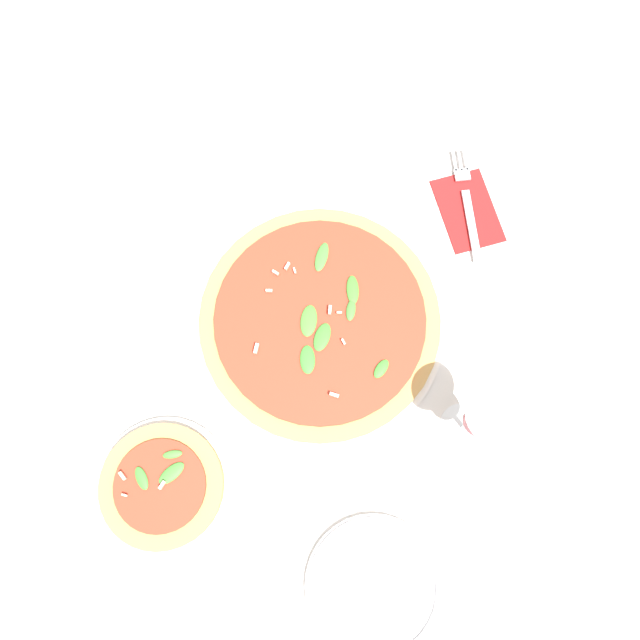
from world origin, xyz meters
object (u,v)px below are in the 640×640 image
Objects in this scene: fork at (468,205)px; side_plate_white at (374,586)px; pizza_personal_side at (163,486)px; wine_glass at (486,418)px; pizza_arugula_main at (320,322)px.

side_plate_white reaches higher than fork.
pizza_personal_side is 0.44m from wine_glass.
side_plate_white is (-0.36, 0.07, -0.01)m from pizza_arugula_main.
pizza_personal_side is 1.05× the size of wine_glass.
wine_glass is at bearing -101.71° from pizza_personal_side.
pizza_personal_side is at bearing 78.29° from wine_glass.
side_plate_white is at bearing 158.02° from fork.
pizza_personal_side is 1.02× the size of fork.
fork is 1.00× the size of side_plate_white.
pizza_arugula_main is 0.28m from wine_glass.
pizza_arugula_main is 1.96× the size of pizza_personal_side.
pizza_arugula_main reaches higher than pizza_personal_side.
wine_glass is at bearing -54.73° from side_plate_white.
pizza_personal_side is 1.02× the size of side_plate_white.
wine_glass reaches higher than side_plate_white.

